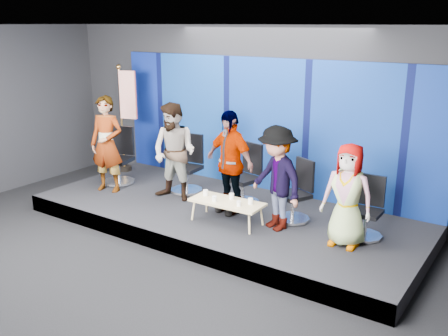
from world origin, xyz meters
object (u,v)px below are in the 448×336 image
at_px(mug_b, 214,199).
at_px(chair_b, 188,173).
at_px(coffee_table, 227,203).
at_px(flag_stand, 126,116).
at_px(chair_e, 367,218).
at_px(panelist_d, 277,178).
at_px(panelist_a, 107,144).
at_px(mug_e, 250,201).
at_px(mug_a, 206,193).
at_px(mug_c, 232,196).
at_px(panelist_c, 229,162).
at_px(chair_a, 120,165).
at_px(panelist_b, 174,152).
at_px(panelist_e, 348,195).
at_px(chair_d, 295,201).
at_px(mug_d, 239,203).
at_px(chair_c, 245,184).

bearing_deg(mug_b, chair_b, 142.84).
xyz_separation_m(coffee_table, flag_stand, (-3.53, 1.28, 0.91)).
bearing_deg(chair_e, panelist_d, -160.63).
relative_size(panelist_a, mug_b, 20.49).
bearing_deg(mug_e, mug_a, -175.07).
bearing_deg(mug_c, panelist_c, 129.06).
distance_m(chair_a, flag_stand, 1.22).
bearing_deg(panelist_b, panelist_e, -6.68).
bearing_deg(chair_e, chair_a, -178.75).
bearing_deg(coffee_table, chair_d, 40.06).
relative_size(mug_a, mug_c, 1.02).
bearing_deg(mug_c, panelist_d, 9.42).
distance_m(mug_d, mug_e, 0.21).
relative_size(chair_d, mug_c, 10.71).
xyz_separation_m(panelist_b, panelist_c, (1.20, 0.03, -0.01)).
relative_size(chair_c, mug_b, 12.16).
bearing_deg(coffee_table, panelist_b, 164.07).
relative_size(chair_e, mug_e, 9.87).
relative_size(coffee_table, mug_e, 12.82).
bearing_deg(mug_a, mug_e, 4.93).
relative_size(panelist_c, mug_a, 18.14).
xyz_separation_m(chair_b, mug_b, (1.38, -1.05, 0.06)).
relative_size(chair_a, mug_c, 11.92).
xyz_separation_m(chair_e, panelist_e, (-0.17, -0.47, 0.47)).
relative_size(chair_c, mug_e, 11.43).
bearing_deg(panelist_a, chair_b, 17.32).
xyz_separation_m(chair_a, coffee_table, (3.07, -0.56, -0.03)).
distance_m(panelist_c, mug_a, 0.67).
xyz_separation_m(panelist_d, flag_stand, (-4.31, 1.02, 0.41)).
height_order(panelist_c, mug_b, panelist_c).
height_order(panelist_c, panelist_e, panelist_c).
distance_m(panelist_e, mug_b, 2.19).
height_order(panelist_a, chair_c, panelist_a).
relative_size(panelist_e, mug_d, 18.29).
bearing_deg(panelist_b, mug_c, -15.52).
xyz_separation_m(panelist_c, coffee_table, (0.25, -0.45, -0.56)).
height_order(panelist_a, mug_b, panelist_a).
bearing_deg(chair_c, chair_d, 1.90).
bearing_deg(chair_a, mug_d, -25.35).
bearing_deg(coffee_table, mug_a, 177.19).
height_order(panelist_c, mug_e, panelist_c).
xyz_separation_m(mug_b, flag_stand, (-3.36, 1.40, 0.83)).
distance_m(chair_a, panelist_d, 3.89).
bearing_deg(mug_e, panelist_e, 6.78).
relative_size(panelist_e, mug_a, 15.66).
height_order(chair_b, panelist_e, panelist_e).
bearing_deg(chair_e, panelist_b, -175.48).
distance_m(panelist_b, panelist_e, 3.41).
height_order(chair_a, flag_stand, flag_stand).
height_order(panelist_a, panelist_c, panelist_a).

